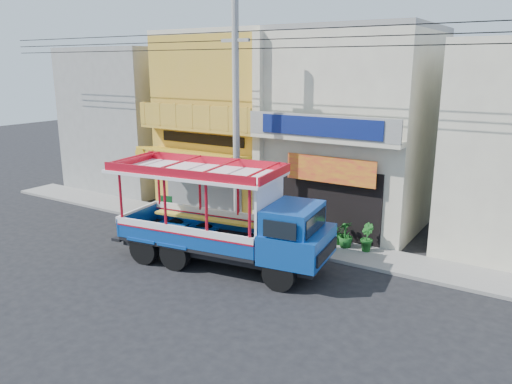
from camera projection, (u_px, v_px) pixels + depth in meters
ground at (207, 271)px, 16.79m from camera, size 90.00×90.00×0.00m
sidewalk at (268, 236)px, 20.05m from camera, size 30.00×2.00×0.12m
shophouse_left at (240, 120)px, 24.36m from camera, size 6.00×7.50×8.24m
shophouse_right at (356, 128)px, 21.26m from camera, size 6.00×6.75×8.24m
party_pilaster at (258, 134)px, 20.29m from camera, size 0.35×0.30×8.00m
filler_building_left at (137, 118)px, 28.09m from camera, size 6.00×6.00×7.60m
utility_pole at (239, 112)px, 18.68m from camera, size 28.00×0.26×9.00m
songthaew_truck at (235, 220)px, 16.64m from camera, size 7.85×3.40×3.55m
green_sign at (166, 207)px, 22.55m from camera, size 0.58×0.38×0.89m
potted_plant_a at (339, 233)px, 18.92m from camera, size 0.96×1.00×0.85m
potted_plant_b at (366, 237)px, 18.19m from camera, size 0.69×0.72×1.02m
potted_plant_c at (346, 234)px, 18.54m from camera, size 0.78×0.78×0.99m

